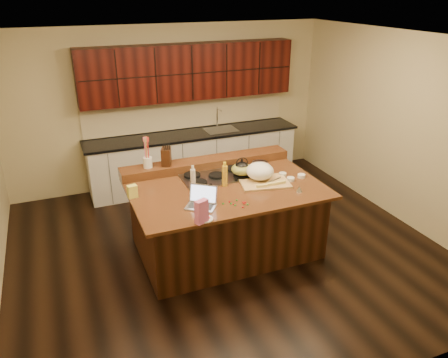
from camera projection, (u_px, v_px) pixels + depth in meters
name	position (u px, v px, depth m)	size (l,w,h in m)	color
room	(226.00, 154.00, 5.34)	(5.52, 5.02, 2.72)	black
island	(225.00, 218.00, 5.70)	(2.40, 1.60, 0.92)	black
back_ledge	(207.00, 163.00, 6.09)	(2.40, 0.30, 0.12)	black
cooktop	(217.00, 176.00, 5.76)	(0.92, 0.52, 0.05)	gray
back_counter	(193.00, 130.00, 7.48)	(3.70, 0.66, 2.40)	silver
kettle	(242.00, 168.00, 5.71)	(0.20, 0.20, 0.18)	black
green_bowl	(242.00, 169.00, 5.71)	(0.28, 0.28, 0.15)	olive
laptop	(202.00, 201.00, 5.01)	(0.42, 0.41, 0.23)	#B7B7BC
oil_bottle	(225.00, 176.00, 5.48)	(0.07, 0.07, 0.27)	gold
vinegar_bottle	(193.00, 179.00, 5.42)	(0.06, 0.06, 0.25)	silver
wooden_tray	(261.00, 174.00, 5.61)	(0.69, 0.56, 0.25)	tan
ramekin_a	(291.00, 179.00, 5.67)	(0.10, 0.10, 0.04)	white
ramekin_b	(301.00, 176.00, 5.76)	(0.10, 0.10, 0.04)	white
ramekin_c	(283.00, 174.00, 5.80)	(0.10, 0.10, 0.04)	white
strainer_bowl	(260.00, 167.00, 6.00)	(0.24, 0.24, 0.09)	#996B3F
kitchen_timer	(299.00, 189.00, 5.36)	(0.08, 0.08, 0.07)	silver
pink_bag	(202.00, 212.00, 4.62)	(0.14, 0.08, 0.26)	pink
candy_plate	(205.00, 219.00, 4.73)	(0.18, 0.18, 0.01)	white
package_box	(132.00, 191.00, 5.20)	(0.11, 0.08, 0.16)	#E9E052
utensil_crock	(148.00, 162.00, 5.75)	(0.12, 0.12, 0.14)	white
knife_block	(166.00, 156.00, 5.82)	(0.12, 0.19, 0.23)	black
gumdrop_0	(243.00, 207.00, 4.98)	(0.02, 0.02, 0.02)	red
gumdrop_1	(235.00, 205.00, 5.02)	(0.02, 0.02, 0.02)	#198C26
gumdrop_2	(243.00, 202.00, 5.09)	(0.02, 0.02, 0.02)	red
gumdrop_3	(231.00, 204.00, 5.06)	(0.02, 0.02, 0.02)	#198C26
gumdrop_4	(234.00, 204.00, 5.04)	(0.02, 0.02, 0.02)	red
gumdrop_5	(237.00, 200.00, 5.14)	(0.02, 0.02, 0.02)	#198C26
gumdrop_6	(244.00, 203.00, 5.06)	(0.02, 0.02, 0.02)	red
gumdrop_7	(223.00, 204.00, 5.05)	(0.02, 0.02, 0.02)	#198C26
gumdrop_8	(245.00, 202.00, 5.09)	(0.02, 0.02, 0.02)	red
gumdrop_9	(248.00, 204.00, 5.04)	(0.02, 0.02, 0.02)	#198C26
gumdrop_10	(230.00, 202.00, 5.10)	(0.02, 0.02, 0.02)	red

